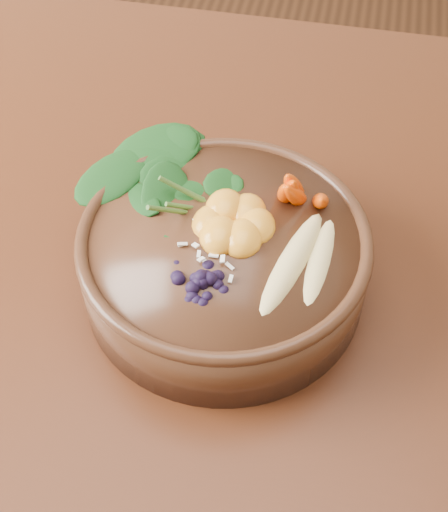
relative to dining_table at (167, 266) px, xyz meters
The scene contains 9 objects.
ground 0.66m from the dining_table, ahead, with size 4.00×4.00×0.00m, color #381E0F.
dining_table is the anchor object (origin of this frame).
stoneware_bowl 0.18m from the dining_table, 43.24° to the right, with size 0.30×0.30×0.08m, color #442616.
kale_heap 0.21m from the dining_table, 15.72° to the right, with size 0.19×0.17×0.04m, color #134014, non-canonical shape.
carrot_cluster 0.27m from the dining_table, ahead, with size 0.06×0.06×0.08m, color #E03B00, non-canonical shape.
banana_halves 0.28m from the dining_table, 30.15° to the right, with size 0.08×0.16×0.03m.
mandarin_cluster 0.22m from the dining_table, 35.24° to the right, with size 0.09×0.09×0.03m, color orange, non-canonical shape.
blueberry_pile 0.26m from the dining_table, 60.93° to the right, with size 0.14×0.10×0.04m, color black, non-canonical shape.
coconut_flakes 0.23m from the dining_table, 50.02° to the right, with size 0.09×0.07×0.01m, color white, non-canonical shape.
Camera 1 is at (0.19, -0.55, 1.36)m, focal length 50.00 mm.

